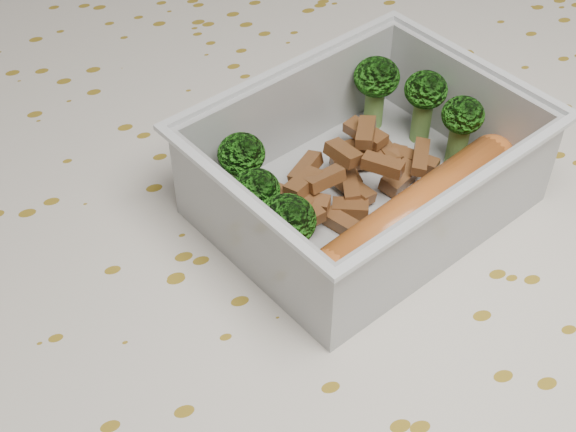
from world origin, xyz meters
name	(u,v)px	position (x,y,z in m)	size (l,w,h in m)	color
dining_table	(277,345)	(0.00, 0.00, 0.67)	(1.40, 0.90, 0.75)	brown
tablecloth	(276,292)	(0.00, 0.00, 0.72)	(1.46, 0.96, 0.19)	beige
lunch_container	(365,178)	(0.06, 0.01, 0.78)	(0.21, 0.19, 0.06)	silver
broccoli_florets	(341,146)	(0.05, 0.03, 0.79)	(0.15, 0.12, 0.05)	#608C3F
meat_pile	(353,171)	(0.06, 0.02, 0.77)	(0.11, 0.09, 0.03)	brown
sausage	(418,211)	(0.07, -0.02, 0.78)	(0.14, 0.07, 0.03)	#BB5B22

